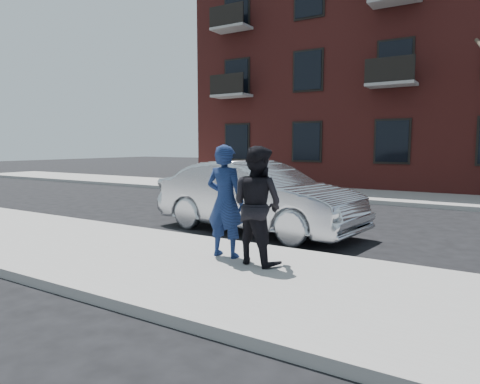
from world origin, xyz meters
The scene contains 9 objects.
ground centered at (0.00, 0.00, 0.00)m, with size 100.00×100.00×0.00m, color black.
near_sidewalk centered at (0.00, -0.25, 0.07)m, with size 50.00×3.50×0.15m, color gray.
near_curb centered at (0.00, 1.55, 0.07)m, with size 50.00×0.10×0.15m, color #999691.
far_sidewalk centered at (0.00, 11.25, 0.07)m, with size 50.00×3.50×0.15m, color gray.
far_curb centered at (0.00, 9.45, 0.07)m, with size 50.00×0.10×0.15m, color #999691.
apartment_building centered at (2.00, 18.00, 6.16)m, with size 24.30×10.30×12.30m.
silver_sedan centered at (-0.81, 3.20, 0.84)m, with size 1.77×5.08×1.67m, color #B7BABF.
man_hoodie centered at (0.12, 0.46, 1.11)m, with size 0.72×0.53×1.91m.
man_peacoat centered at (0.78, 0.39, 1.10)m, with size 1.04×0.87×1.89m.
Camera 1 is at (4.12, -5.53, 2.06)m, focal length 32.00 mm.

